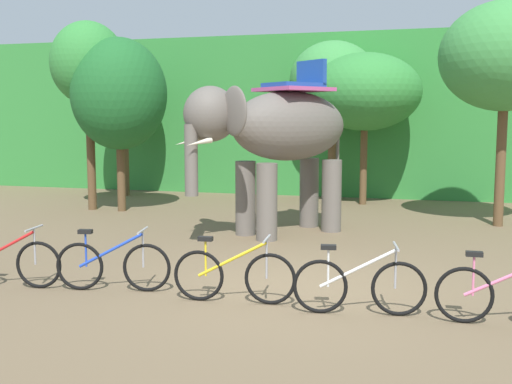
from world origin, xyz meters
The scene contains 14 objects.
ground_plane centered at (0.00, 0.00, 0.00)m, with size 80.00×80.00×0.00m, color brown.
foliage_hedge centered at (0.00, 13.95, 2.60)m, with size 36.00×6.00×5.20m, color #338438.
tree_left centered at (-7.77, 9.46, 3.02)m, with size 2.34×2.34×4.39m.
tree_far_left centered at (-7.17, 6.36, 3.95)m, with size 2.02×2.02×5.12m.
tree_center centered at (-6.26, 6.34, 3.15)m, with size 2.56×2.56×4.66m.
tree_right centered at (-1.10, 10.14, 3.63)m, with size 2.65×2.65×4.83m.
tree_center_left centered at (-0.07, 9.47, 3.26)m, with size 3.23×3.23×4.39m.
tree_far_right centered at (3.39, 6.60, 3.91)m, with size 2.98×2.98×5.18m.
elephant centered at (-1.34, 4.12, 2.20)m, with size 3.47×3.88×3.78m.
bike_red centered at (-4.20, -1.12, 0.39)m, with size 1.70×0.52×0.92m.
bike_blue centered at (-2.57, -0.87, 0.39)m, with size 1.69×0.54×0.92m.
bike_yellow centered at (-0.69, -0.94, 0.39)m, with size 1.71×0.52×0.92m.
bike_white centered at (1.02, -1.00, 0.39)m, with size 1.69×0.52×0.92m.
bike_pink centered at (2.79, -0.97, 0.39)m, with size 1.71×0.52×0.92m.
Camera 1 is at (1.88, -8.87, 2.51)m, focal length 43.81 mm.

